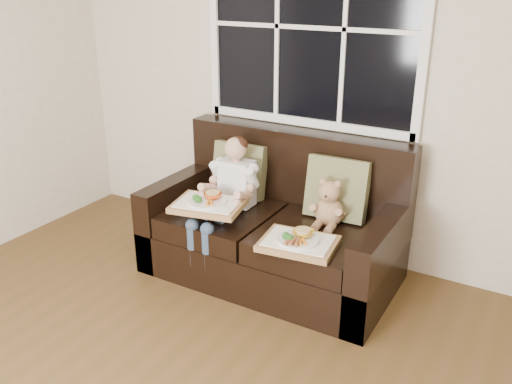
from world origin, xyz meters
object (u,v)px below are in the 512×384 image
Objects in this scene: loveseat at (276,231)px; tray_right at (299,242)px; child at (229,187)px; tray_left at (208,204)px; teddy_bear at (329,206)px.

loveseat is 3.47× the size of tray_right.
loveseat is 0.45m from child.
loveseat reaches higher than tray_right.
tray_left is at bearing 170.27° from tray_right.
teddy_bear is 0.79m from tray_left.
teddy_bear is 0.68× the size of tray_right.
child is 2.33× the size of teddy_bear.
loveseat is at bearing 175.83° from teddy_bear.
tray_left is (-0.02, -0.22, -0.05)m from child.
child is 1.52× the size of tray_left.
child reaches higher than tray_right.
child is 0.70m from teddy_bear.
teddy_bear reaches higher than tray_left.
loveseat is 0.53m from tray_right.
loveseat is at bearing 20.60° from child.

